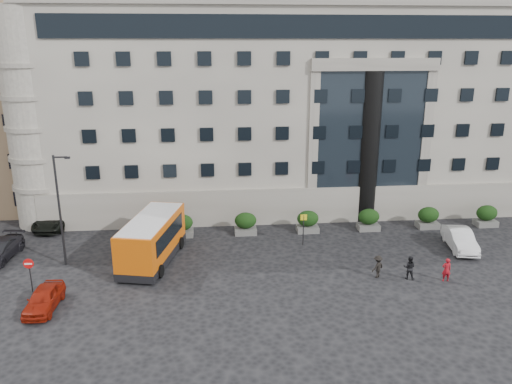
# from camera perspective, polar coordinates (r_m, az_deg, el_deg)

# --- Properties ---
(ground) EXTENTS (120.00, 120.00, 0.00)m
(ground) POSITION_cam_1_polar(r_m,az_deg,el_deg) (34.28, -2.28, -9.63)
(ground) COLOR black
(ground) RESTS_ON ground
(civic_building) EXTENTS (44.00, 24.00, 18.00)m
(civic_building) POSITION_cam_1_polar(r_m,az_deg,el_deg) (53.57, 2.84, 10.05)
(civic_building) COLOR gray
(civic_building) RESTS_ON ground
(entrance_column) EXTENTS (1.80, 1.80, 13.00)m
(entrance_column) POSITION_cam_1_polar(r_m,az_deg,el_deg) (44.01, 12.73, 4.90)
(entrance_column) COLOR black
(entrance_column) RESTS_ON ground
(apartment_far) EXTENTS (13.00, 13.00, 22.00)m
(apartment_far) POSITION_cam_1_polar(r_m,az_deg,el_deg) (73.39, -26.20, 11.78)
(apartment_far) COLOR #776345
(apartment_far) RESTS_ON ground
(hedge_a) EXTENTS (1.80, 1.26, 1.84)m
(hedge_a) POSITION_cam_1_polar(r_m,az_deg,el_deg) (41.12, -8.46, -3.78)
(hedge_a) COLOR #61615F
(hedge_a) RESTS_ON ground
(hedge_b) EXTENTS (1.80, 1.26, 1.84)m
(hedge_b) POSITION_cam_1_polar(r_m,az_deg,el_deg) (41.13, -1.20, -3.59)
(hedge_b) COLOR #61615F
(hedge_b) RESTS_ON ground
(hedge_c) EXTENTS (1.80, 1.26, 1.84)m
(hedge_c) POSITION_cam_1_polar(r_m,az_deg,el_deg) (41.79, 5.94, -3.35)
(hedge_c) COLOR #61615F
(hedge_c) RESTS_ON ground
(hedge_d) EXTENTS (1.80, 1.26, 1.84)m
(hedge_d) POSITION_cam_1_polar(r_m,az_deg,el_deg) (43.08, 12.75, -3.06)
(hedge_d) COLOR #61615F
(hedge_d) RESTS_ON ground
(hedge_e) EXTENTS (1.80, 1.26, 1.84)m
(hedge_e) POSITION_cam_1_polar(r_m,az_deg,el_deg) (44.93, 19.08, -2.76)
(hedge_e) COLOR #61615F
(hedge_e) RESTS_ON ground
(hedge_f) EXTENTS (1.80, 1.26, 1.84)m
(hedge_f) POSITION_cam_1_polar(r_m,az_deg,el_deg) (47.29, 24.85, -2.46)
(hedge_f) COLOR #61615F
(hedge_f) RESTS_ON ground
(street_lamp) EXTENTS (1.16, 0.18, 8.00)m
(street_lamp) POSITION_cam_1_polar(r_m,az_deg,el_deg) (36.90, -21.48, -1.56)
(street_lamp) COLOR #262628
(street_lamp) RESTS_ON ground
(bus_stop_sign) EXTENTS (0.50, 0.08, 2.52)m
(bus_stop_sign) POSITION_cam_1_polar(r_m,az_deg,el_deg) (38.77, 5.45, -3.70)
(bus_stop_sign) COLOR #262628
(bus_stop_sign) RESTS_ON ground
(no_entry_sign) EXTENTS (0.64, 0.16, 2.32)m
(no_entry_sign) POSITION_cam_1_polar(r_m,az_deg,el_deg) (34.57, -24.49, -7.97)
(no_entry_sign) COLOR #262628
(no_entry_sign) RESTS_ON ground
(minibus) EXTENTS (4.38, 8.23, 3.27)m
(minibus) POSITION_cam_1_polar(r_m,az_deg,el_deg) (36.60, -11.79, -5.15)
(minibus) COLOR #D4560A
(minibus) RESTS_ON ground
(red_truck) EXTENTS (2.90, 5.22, 2.67)m
(red_truck) POSITION_cam_1_polar(r_m,az_deg,el_deg) (52.79, -20.18, 0.48)
(red_truck) COLOR maroon
(red_truck) RESTS_ON ground
(parked_car_a) EXTENTS (1.75, 3.99, 1.34)m
(parked_car_a) POSITION_cam_1_polar(r_m,az_deg,el_deg) (32.70, -23.07, -11.14)
(parked_car_a) COLOR maroon
(parked_car_a) RESTS_ON ground
(parked_car_c) EXTENTS (2.42, 4.96, 1.39)m
(parked_car_c) POSITION_cam_1_polar(r_m,az_deg,el_deg) (41.12, -27.18, -5.89)
(parked_car_c) COLOR black
(parked_car_c) RESTS_ON ground
(parked_car_d) EXTENTS (3.16, 5.62, 1.48)m
(parked_car_d) POSITION_cam_1_polar(r_m,az_deg,el_deg) (46.01, -21.92, -2.86)
(parked_car_d) COLOR black
(parked_car_d) RESTS_ON ground
(white_taxi) EXTENTS (2.41, 4.90, 1.54)m
(white_taxi) POSITION_cam_1_polar(r_m,az_deg,el_deg) (41.34, 22.29, -5.03)
(white_taxi) COLOR silver
(white_taxi) RESTS_ON ground
(pedestrian_a) EXTENTS (0.62, 0.44, 1.62)m
(pedestrian_a) POSITION_cam_1_polar(r_m,az_deg,el_deg) (35.61, 20.93, -8.31)
(pedestrian_a) COLOR #A01019
(pedestrian_a) RESTS_ON ground
(pedestrian_b) EXTENTS (0.98, 0.90, 1.63)m
(pedestrian_b) POSITION_cam_1_polar(r_m,az_deg,el_deg) (35.14, 17.12, -8.25)
(pedestrian_b) COLOR black
(pedestrian_b) RESTS_ON ground
(pedestrian_c) EXTENTS (1.16, 1.03, 1.56)m
(pedestrian_c) POSITION_cam_1_polar(r_m,az_deg,el_deg) (34.80, 13.74, -8.28)
(pedestrian_c) COLOR black
(pedestrian_c) RESTS_ON ground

